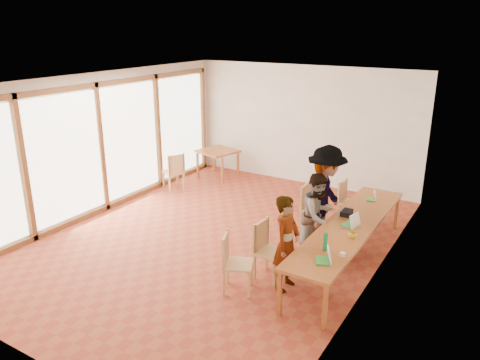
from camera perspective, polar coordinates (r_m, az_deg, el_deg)
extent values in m
plane|color=#9A4225|center=(9.11, -2.95, -7.16)|extent=(8.00, 8.00, 0.00)
cube|color=silver|center=(11.98, 7.78, 6.59)|extent=(6.00, 0.10, 3.00)
cube|color=silver|center=(5.94, -25.57, -7.75)|extent=(6.00, 0.10, 3.00)
cube|color=silver|center=(7.38, 16.52, -1.62)|extent=(0.10, 8.00, 3.00)
cube|color=white|center=(10.48, -16.66, 4.25)|extent=(0.10, 8.00, 3.00)
cube|color=white|center=(8.27, -3.30, 12.07)|extent=(6.00, 8.00, 0.04)
cube|color=#AE5726|center=(8.10, 13.28, -5.43)|extent=(0.80, 4.00, 0.05)
cube|color=#AE5726|center=(6.78, 4.83, -13.59)|extent=(0.06, 0.06, 0.70)
cube|color=#AE5726|center=(10.06, 14.82, -3.06)|extent=(0.06, 0.06, 0.70)
cube|color=#AE5726|center=(6.56, 10.33, -15.07)|extent=(0.06, 0.06, 0.70)
cube|color=#AE5726|center=(9.91, 18.57, -3.76)|extent=(0.06, 0.06, 0.70)
cube|color=#AE5726|center=(12.46, -2.72, 3.53)|extent=(0.90, 0.90, 0.05)
cube|color=#AE5726|center=(12.47, -5.18, 1.70)|extent=(0.05, 0.05, 0.70)
cube|color=#AE5726|center=(13.08, -3.16, 2.55)|extent=(0.05, 0.05, 0.70)
cube|color=#AE5726|center=(12.04, -2.18, 1.15)|extent=(0.05, 0.05, 0.70)
cube|color=#AE5726|center=(12.67, -0.24, 2.05)|extent=(0.05, 0.05, 0.70)
cube|color=tan|center=(7.26, -0.22, -10.26)|extent=(0.58, 0.58, 0.04)
cube|color=tan|center=(7.17, -1.81, -8.41)|extent=(0.22, 0.42, 0.46)
cube|color=tan|center=(7.61, 3.80, -8.83)|extent=(0.48, 0.48, 0.04)
cube|color=tan|center=(7.59, 2.53, -6.72)|extent=(0.07, 0.45, 0.47)
cube|color=tan|center=(9.40, 8.96, -3.54)|extent=(0.48, 0.48, 0.04)
cube|color=tan|center=(9.36, 7.88, -1.93)|extent=(0.08, 0.44, 0.46)
cube|color=tan|center=(10.00, 13.23, -2.72)|extent=(0.43, 0.43, 0.04)
cube|color=tan|center=(9.99, 12.38, -1.30)|extent=(0.07, 0.40, 0.42)
cube|color=tan|center=(11.71, -8.13, 0.97)|extent=(0.59, 0.59, 0.04)
cube|color=tan|center=(11.47, -7.78, 1.92)|extent=(0.23, 0.41, 0.46)
imported|color=gray|center=(7.24, 5.68, -7.67)|extent=(0.37, 0.56, 1.53)
imported|color=gray|center=(8.26, 9.50, -4.33)|extent=(0.77, 0.88, 1.55)
imported|color=gray|center=(8.57, 10.37, -2.15)|extent=(0.83, 1.31, 1.93)
cube|color=green|center=(6.81, 10.04, -9.67)|extent=(0.27, 0.31, 0.03)
cube|color=white|center=(6.77, 10.87, -8.98)|extent=(0.16, 0.25, 0.22)
cube|color=green|center=(8.04, 13.20, -5.30)|extent=(0.25, 0.31, 0.03)
cube|color=white|center=(7.96, 13.84, -4.83)|extent=(0.14, 0.26, 0.23)
cube|color=green|center=(9.26, 15.61, -2.30)|extent=(0.20, 0.24, 0.02)
cube|color=white|center=(9.23, 16.12, -1.90)|extent=(0.10, 0.21, 0.18)
imported|color=gold|center=(7.58, 13.55, -6.56)|extent=(0.13, 0.13, 0.10)
cylinder|color=#148242|center=(7.07, 10.36, -7.43)|extent=(0.07, 0.07, 0.28)
cylinder|color=silver|center=(8.28, 14.09, -4.43)|extent=(0.07, 0.07, 0.09)
cylinder|color=white|center=(6.99, 12.41, -8.89)|extent=(0.08, 0.08, 0.06)
cube|color=#BC3B81|center=(7.94, 12.64, -5.63)|extent=(0.05, 0.10, 0.01)
cube|color=black|center=(8.43, 12.87, -3.91)|extent=(0.16, 0.26, 0.09)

